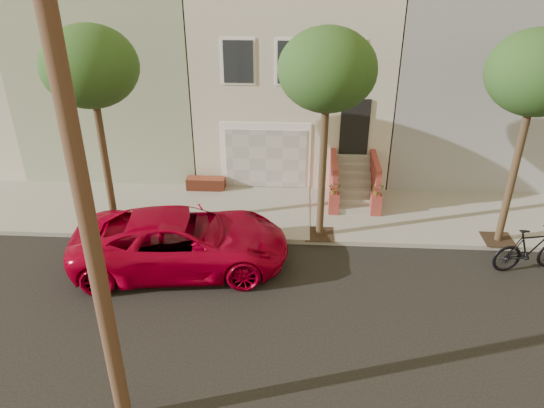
{
  "coord_description": "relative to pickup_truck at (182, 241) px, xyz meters",
  "views": [
    {
      "loc": [
        0.32,
        -10.13,
        8.62
      ],
      "look_at": [
        -0.44,
        3.0,
        1.66
      ],
      "focal_mm": 34.3,
      "sensor_mm": 36.0,
      "label": 1
    }
  ],
  "objects": [
    {
      "name": "ground",
      "position": [
        2.95,
        -2.16,
        -0.84
      ],
      "size": [
        90.0,
        90.0,
        0.0
      ],
      "primitive_type": "plane",
      "color": "black",
      "rests_on": "ground"
    },
    {
      "name": "sidewalk",
      "position": [
        2.95,
        3.19,
        -0.76
      ],
      "size": [
        40.0,
        3.7,
        0.15
      ],
      "primitive_type": "cube",
      "color": "gray",
      "rests_on": "ground"
    },
    {
      "name": "house_row",
      "position": [
        2.95,
        9.02,
        2.81
      ],
      "size": [
        33.1,
        11.7,
        7.0
      ],
      "color": "beige",
      "rests_on": "sidewalk"
    },
    {
      "name": "tree_left",
      "position": [
        -2.55,
        1.74,
        4.42
      ],
      "size": [
        2.7,
        2.57,
        6.3
      ],
      "color": "#2D2116",
      "rests_on": "sidewalk"
    },
    {
      "name": "tree_mid",
      "position": [
        3.95,
        1.74,
        4.42
      ],
      "size": [
        2.7,
        2.57,
        6.3
      ],
      "color": "#2D2116",
      "rests_on": "sidewalk"
    },
    {
      "name": "tree_right",
      "position": [
        9.45,
        1.74,
        4.42
      ],
      "size": [
        2.7,
        2.57,
        6.3
      ],
      "color": "#2D2116",
      "rests_on": "sidewalk"
    },
    {
      "name": "pickup_truck",
      "position": [
        0.0,
        0.0,
        0.0
      ],
      "size": [
        6.32,
        3.49,
        1.67
      ],
      "primitive_type": "imported",
      "rotation": [
        0.0,
        0.0,
        1.69
      ],
      "color": "#A5001F",
      "rests_on": "ground"
    },
    {
      "name": "motorcycle",
      "position": [
        9.83,
        0.38,
        -0.17
      ],
      "size": [
        2.3,
        1.07,
        1.33
      ],
      "primitive_type": "imported",
      "rotation": [
        0.0,
        0.0,
        1.78
      ],
      "color": "black",
      "rests_on": "ground"
    }
  ]
}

